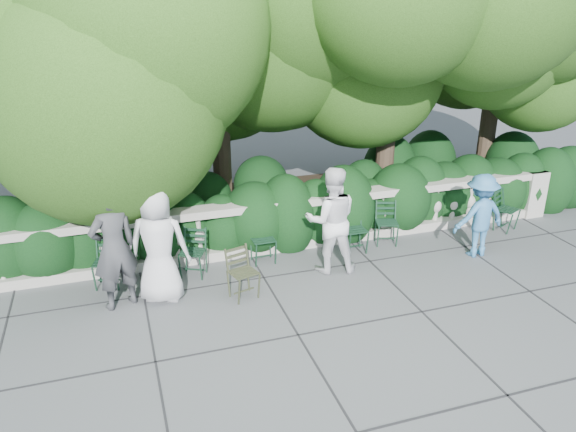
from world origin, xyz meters
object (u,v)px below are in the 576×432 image
object	(u,v)px
chair_e	(387,247)
chair_f	(510,232)
chair_c	(266,265)
chair_b	(108,291)
person_businessman	(159,244)
person_casual_man	(331,220)
chair_weathered	(249,301)
chair_d	(357,255)
chair_a	(192,279)
person_woman_grey	(114,248)
person_older_blue	(480,216)

from	to	relation	value
chair_e	chair_f	bearing A→B (deg)	14.65
chair_c	chair_e	world-z (taller)	same
chair_b	person_businessman	xyz separation A→B (m)	(0.85, -0.53, 0.95)
chair_c	person_casual_man	size ratio (longest dim) A/B	0.45
chair_c	chair_weathered	world-z (taller)	same
chair_e	person_casual_man	distance (m)	1.75
person_businessman	chair_weathered	bearing A→B (deg)	178.93
chair_c	chair_d	distance (m)	1.73
chair_a	person_woman_grey	size ratio (longest dim) A/B	0.43
person_woman_grey	person_casual_man	bearing A→B (deg)	159.58
person_woman_grey	chair_a	bearing A→B (deg)	-179.68
chair_b	chair_c	world-z (taller)	same
chair_c	person_casual_man	world-z (taller)	person_casual_man
chair_b	person_woman_grey	size ratio (longest dim) A/B	0.43
chair_f	person_woman_grey	distance (m)	7.74
chair_e	chair_weathered	bearing A→B (deg)	-141.96
chair_c	chair_b	bearing A→B (deg)	-179.91
chair_d	chair_f	xyz separation A→B (m)	(3.41, 0.01, 0.00)
chair_c	person_older_blue	size ratio (longest dim) A/B	0.54
chair_a	chair_b	world-z (taller)	same
chair_c	chair_d	bearing A→B (deg)	-5.33
chair_e	chair_c	bearing A→B (deg)	-161.95
person_businessman	chair_e	bearing A→B (deg)	-150.83
chair_weathered	person_businessman	world-z (taller)	person_businessman
chair_a	person_woman_grey	distance (m)	1.61
chair_weathered	person_businessman	distance (m)	1.66
chair_f	chair_b	bearing A→B (deg)	151.85
chair_weathered	person_older_blue	size ratio (longest dim) A/B	0.54
chair_d	person_casual_man	bearing A→B (deg)	-151.84
chair_d	person_casual_man	distance (m)	1.23
chair_a	chair_f	world-z (taller)	same
person_businessman	person_woman_grey	size ratio (longest dim) A/B	0.96
chair_e	person_casual_man	bearing A→B (deg)	-142.05
chair_e	person_businessman	bearing A→B (deg)	-154.31
chair_b	person_businessman	size ratio (longest dim) A/B	0.44
chair_a	chair_d	distance (m)	3.07
chair_c	person_woman_grey	world-z (taller)	person_woman_grey
person_older_blue	chair_e	bearing A→B (deg)	-31.74
person_older_blue	person_woman_grey	bearing A→B (deg)	-3.69
chair_e	person_casual_man	size ratio (longest dim) A/B	0.45
person_woman_grey	chair_weathered	bearing A→B (deg)	143.16
chair_e	person_businessman	world-z (taller)	person_businessman
chair_d	chair_e	world-z (taller)	same
chair_b	person_older_blue	size ratio (longest dim) A/B	0.54
chair_weathered	chair_d	bearing A→B (deg)	6.63
chair_a	chair_e	distance (m)	3.75
person_woman_grey	person_older_blue	bearing A→B (deg)	156.26
chair_e	chair_weathered	size ratio (longest dim) A/B	1.00
chair_d	chair_f	bearing A→B (deg)	0.58
chair_d	chair_e	bearing A→B (deg)	12.53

